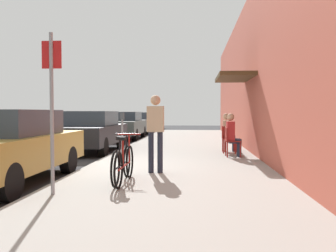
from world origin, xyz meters
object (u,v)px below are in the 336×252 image
Objects in this scene: pedestrian_standing at (156,127)px; parked_car_4 at (151,120)px; cafe_chair_1 at (227,137)px; cafe_chair_2 at (226,136)px; parked_car_1 at (92,131)px; seated_patron_0 at (232,133)px; parking_meter at (122,130)px; parked_car_2 at (125,125)px; bicycle_0 at (122,163)px; cafe_chair_0 at (230,140)px; parked_car_0 at (7,146)px; bicycle_1 at (125,164)px; parked_car_3 at (140,123)px; street_sign at (52,100)px; seated_patron_2 at (228,131)px.

parked_car_4 is at bearing 97.56° from pedestrian_standing.
cafe_chair_2 is (-0.00, 0.54, 0.00)m from cafe_chair_1.
parked_car_1 is 5.30m from seated_patron_0.
parked_car_2 is at bearing 100.85° from parking_meter.
bicycle_0 is (2.40, -12.22, -0.28)m from parked_car_2.
parking_meter is 3.29m from cafe_chair_0.
parked_car_0 is 6.84m from cafe_chair_1.
bicycle_1 is at bearing -78.64° from parked_car_2.
cafe_chair_0 is 0.67× the size of seated_patron_0.
cafe_chair_2 is at bearing 24.23° from parking_meter.
parked_car_2 is at bearing 90.00° from parked_car_0.
parking_meter reaches higher than cafe_chair_0.
parking_meter is 3.61m from cafe_chair_2.
parked_car_4 is (0.00, 5.52, 0.02)m from parked_car_3.
parking_meter is at bearing 178.99° from seated_patron_0.
parked_car_0 is at bearing -141.78° from seated_patron_0.
bicycle_1 reaches higher than cafe_chair_2.
parked_car_2 is at bearing 120.99° from seated_patron_0.
pedestrian_standing is (2.93, -11.14, 0.36)m from parked_car_2.
bicycle_0 reaches higher than cafe_chair_0.
parked_car_1 is 7.44m from street_sign.
cafe_chair_1 is (-0.06, 0.99, -0.19)m from seated_patron_0.
cafe_chair_1 is at bearing 15.87° from parking_meter.
seated_patron_2 is (2.49, 5.60, 0.34)m from bicycle_0.
seated_patron_2 is at bearing 83.75° from cafe_chair_1.
parked_car_2 is 2.57× the size of bicycle_1.
parked_car_3 reaches higher than cafe_chair_0.
parked_car_0 is at bearing -131.89° from cafe_chair_2.
bicycle_1 is at bearing 45.66° from street_sign.
seated_patron_0 is (4.89, -2.06, 0.06)m from parked_car_1.
parked_car_4 is 2.57× the size of bicycle_1.
parked_car_2 is at bearing 101.10° from bicycle_0.
parked_car_2 is 1.69× the size of street_sign.
parked_car_2 is 3.41× the size of seated_patron_2.
parked_car_3 is (0.00, 17.39, -0.04)m from parked_car_0.
bicycle_0 is at bearing -5.32° from parked_car_0.
seated_patron_2 is at bearing -74.41° from parked_car_4.
pedestrian_standing is (-1.96, -4.52, 0.30)m from seated_patron_2.
parked_car_2 reaches higher than seated_patron_2.
parking_meter is 1.52× the size of cafe_chair_2.
parked_car_0 is at bearing -163.68° from pedestrian_standing.
parked_car_1 is 2.57× the size of bicycle_0.
cafe_chair_2 is at bearing 90.12° from cafe_chair_1.
seated_patron_2 is (4.89, -12.01, 0.09)m from parked_car_3.
seated_patron_0 reaches higher than cafe_chair_1.
cafe_chair_0 is at bearing -90.01° from cafe_chair_2.
parked_car_0 is at bearing -111.62° from parking_meter.
parked_car_4 reaches higher than bicycle_1.
parking_meter is 1.02× the size of seated_patron_0.
bicycle_1 is (2.48, -0.33, -0.29)m from parked_car_0.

